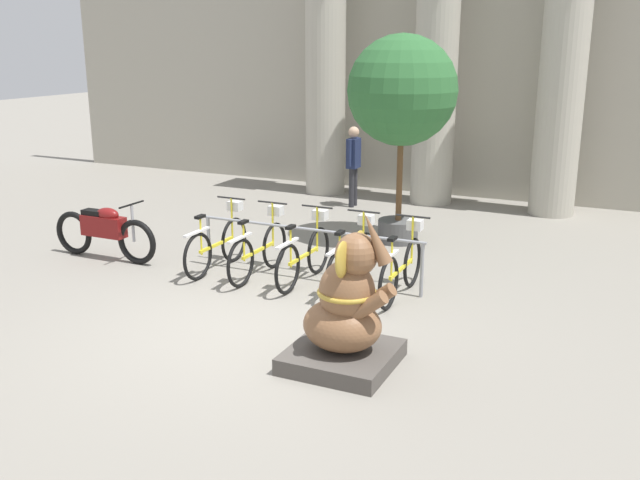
# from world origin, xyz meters

# --- Properties ---
(ground_plane) EXTENTS (60.00, 60.00, 0.00)m
(ground_plane) POSITION_xyz_m (0.00, 0.00, 0.00)
(ground_plane) COLOR gray
(building_facade) EXTENTS (20.00, 0.20, 6.00)m
(building_facade) POSITION_xyz_m (0.00, 8.60, 3.00)
(building_facade) COLOR #A39E8E
(building_facade) RESTS_ON ground_plane
(column_left) EXTENTS (1.09, 1.09, 5.16)m
(column_left) POSITION_xyz_m (-2.45, 7.60, 2.62)
(column_left) COLOR #ADA899
(column_left) RESTS_ON ground_plane
(column_middle) EXTENTS (1.09, 1.09, 5.16)m
(column_middle) POSITION_xyz_m (0.00, 7.60, 2.62)
(column_middle) COLOR #ADA899
(column_middle) RESTS_ON ground_plane
(column_right) EXTENTS (1.09, 1.09, 5.16)m
(column_right) POSITION_xyz_m (2.45, 7.60, 2.62)
(column_right) COLOR #ADA899
(column_right) RESTS_ON ground_plane
(bike_rack) EXTENTS (3.45, 0.05, 0.77)m
(bike_rack) POSITION_xyz_m (-0.12, 1.95, 0.60)
(bike_rack) COLOR gray
(bike_rack) RESTS_ON ground_plane
(bicycle_0) EXTENTS (0.48, 1.66, 1.02)m
(bicycle_0) POSITION_xyz_m (-1.54, 1.81, 0.41)
(bicycle_0) COLOR black
(bicycle_0) RESTS_ON ground_plane
(bicycle_1) EXTENTS (0.48, 1.66, 1.02)m
(bicycle_1) POSITION_xyz_m (-0.83, 1.81, 0.41)
(bicycle_1) COLOR black
(bicycle_1) RESTS_ON ground_plane
(bicycle_2) EXTENTS (0.48, 1.66, 1.02)m
(bicycle_2) POSITION_xyz_m (-0.12, 1.84, 0.41)
(bicycle_2) COLOR black
(bicycle_2) RESTS_ON ground_plane
(bicycle_3) EXTENTS (0.48, 1.66, 1.02)m
(bicycle_3) POSITION_xyz_m (0.59, 1.85, 0.41)
(bicycle_3) COLOR black
(bicycle_3) RESTS_ON ground_plane
(bicycle_4) EXTENTS (0.48, 1.66, 1.02)m
(bicycle_4) POSITION_xyz_m (1.31, 1.87, 0.41)
(bicycle_4) COLOR black
(bicycle_4) RESTS_ON ground_plane
(elephant_statue) EXTENTS (1.08, 1.08, 1.71)m
(elephant_statue) POSITION_xyz_m (1.46, -0.39, 0.57)
(elephant_statue) COLOR #4C4742
(elephant_statue) RESTS_ON ground_plane
(motorcycle) EXTENTS (1.95, 0.55, 0.94)m
(motorcycle) POSITION_xyz_m (-3.43, 1.52, 0.46)
(motorcycle) COLOR black
(motorcycle) RESTS_ON ground_plane
(person_pedestrian) EXTENTS (0.22, 0.47, 1.64)m
(person_pedestrian) POSITION_xyz_m (-1.34, 6.56, 0.98)
(person_pedestrian) COLOR #28282D
(person_pedestrian) RESTS_ON ground_plane
(potted_tree) EXTENTS (1.79, 1.79, 3.42)m
(potted_tree) POSITION_xyz_m (0.38, 4.41, 2.46)
(potted_tree) COLOR #4C4C4C
(potted_tree) RESTS_ON ground_plane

